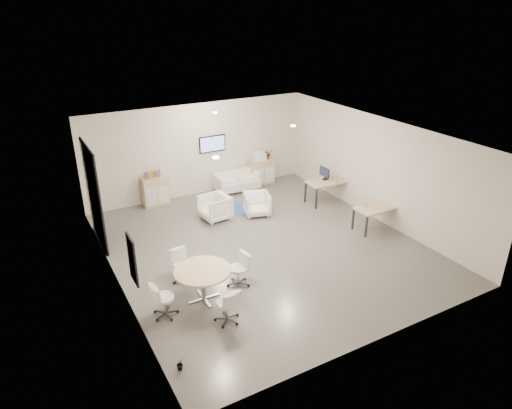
{
  "coord_description": "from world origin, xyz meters",
  "views": [
    {
      "loc": [
        -5.64,
        -9.71,
        6.28
      ],
      "look_at": [
        -0.02,
        0.4,
        1.12
      ],
      "focal_mm": 32.0,
      "sensor_mm": 36.0,
      "label": 1
    }
  ],
  "objects": [
    {
      "name": "armchair_left",
      "position": [
        -0.46,
        2.26,
        0.43
      ],
      "size": [
        0.87,
        0.91,
        0.86
      ],
      "primitive_type": "imported",
      "rotation": [
        0.0,
        0.0,
        -1.47
      ],
      "color": "silver",
      "rests_on": "room_shell"
    },
    {
      "name": "glass_door",
      "position": [
        -3.95,
        2.51,
        1.5
      ],
      "size": [
        0.09,
        1.9,
        2.85
      ],
      "color": "black",
      "rests_on": "room_shell"
    },
    {
      "name": "meeting_chairs",
      "position": [
        -2.45,
        -1.5,
        0.41
      ],
      "size": [
        2.58,
        2.58,
        0.82
      ],
      "color": "white",
      "rests_on": "room_shell"
    },
    {
      "name": "plant_floor",
      "position": [
        -3.7,
        -3.32,
        0.06
      ],
      "size": [
        0.24,
        0.31,
        0.12
      ],
      "primitive_type": "imported",
      "rotation": [
        0.0,
        0.0,
        0.36
      ],
      "color": "#3F7F3F",
      "rests_on": "room_shell"
    },
    {
      "name": "printer",
      "position": [
        2.25,
        4.25,
        1.09
      ],
      "size": [
        0.46,
        0.4,
        0.31
      ],
      "rotation": [
        0.0,
        0.0,
        -0.06
      ],
      "color": "white",
      "rests_on": "sideboard_right"
    },
    {
      "name": "wall_tv",
      "position": [
        0.5,
        4.46,
        1.75
      ],
      "size": [
        0.98,
        0.06,
        0.58
      ],
      "color": "black",
      "rests_on": "room_shell"
    },
    {
      "name": "armchair_right",
      "position": [
        0.86,
        1.91,
        0.4
      ],
      "size": [
        0.96,
        0.93,
        0.8
      ],
      "primitive_type": "imported",
      "rotation": [
        0.0,
        0.0,
        -0.3
      ],
      "color": "silver",
      "rests_on": "room_shell"
    },
    {
      "name": "artwork",
      "position": [
        -3.97,
        -1.6,
        1.55
      ],
      "size": [
        0.05,
        0.54,
        1.04
      ],
      "color": "black",
      "rests_on": "room_shell"
    },
    {
      "name": "sideboard_left",
      "position": [
        -1.72,
        4.25,
        0.48
      ],
      "size": [
        0.86,
        0.45,
        0.97
      ],
      "color": "tan",
      "rests_on": "room_shell"
    },
    {
      "name": "cup",
      "position": [
        3.23,
        -0.49,
        0.77
      ],
      "size": [
        0.13,
        0.11,
        0.11
      ],
      "primitive_type": "imported",
      "rotation": [
        0.0,
        0.0,
        0.2
      ],
      "color": "white",
      "rests_on": "desk_front"
    },
    {
      "name": "room_shell",
      "position": [
        0.0,
        0.0,
        1.6
      ],
      "size": [
        9.6,
        10.6,
        4.8
      ],
      "color": "#56534E",
      "rests_on": "ground"
    },
    {
      "name": "plant_cabinet",
      "position": [
        2.66,
        4.28,
        1.07
      ],
      "size": [
        0.4,
        0.42,
        0.25
      ],
      "primitive_type": "imported",
      "rotation": [
        0.0,
        0.0,
        0.42
      ],
      "color": "#3F7F3F",
      "rests_on": "sideboard_right"
    },
    {
      "name": "desk_rear",
      "position": [
        3.45,
        1.65,
        0.68
      ],
      "size": [
        1.48,
        0.79,
        0.76
      ],
      "rotation": [
        0.0,
        0.0,
        -0.04
      ],
      "color": "tan",
      "rests_on": "room_shell"
    },
    {
      "name": "loveseat",
      "position": [
        1.23,
        4.1,
        0.32
      ],
      "size": [
        1.61,
        0.85,
        0.59
      ],
      "rotation": [
        0.0,
        0.0,
        -0.04
      ],
      "color": "silver",
      "rests_on": "room_shell"
    },
    {
      "name": "books",
      "position": [
        -1.77,
        4.25,
        1.08
      ],
      "size": [
        0.5,
        0.14,
        0.22
      ],
      "color": "red",
      "rests_on": "sideboard_left"
    },
    {
      "name": "blue_rug",
      "position": [
        0.67,
        2.62,
        0.01
      ],
      "size": [
        1.84,
        1.38,
        0.01
      ],
      "primitive_type": "cube",
      "rotation": [
        0.0,
        0.0,
        -0.17
      ],
      "color": "#2F5792",
      "rests_on": "room_shell"
    },
    {
      "name": "sideboard_right",
      "position": [
        2.35,
        4.25,
        0.47
      ],
      "size": [
        0.94,
        0.45,
        0.94
      ],
      "color": "tan",
      "rests_on": "room_shell"
    },
    {
      "name": "round_table",
      "position": [
        -2.45,
        -1.5,
        0.71
      ],
      "size": [
        1.29,
        1.29,
        0.79
      ],
      "color": "tan",
      "rests_on": "room_shell"
    },
    {
      "name": "desk_front",
      "position": [
        3.5,
        -0.69,
        0.64
      ],
      "size": [
        1.38,
        0.71,
        0.71
      ],
      "rotation": [
        0.0,
        0.0,
        0.02
      ],
      "color": "tan",
      "rests_on": "room_shell"
    },
    {
      "name": "ceiling_spots",
      "position": [
        -0.2,
        0.83,
        3.18
      ],
      "size": [
        3.14,
        4.14,
        0.03
      ],
      "color": "#FFEAC6",
      "rests_on": "room_shell"
    },
    {
      "name": "monitor",
      "position": [
        3.41,
        1.8,
        1.0
      ],
      "size": [
        0.2,
        0.5,
        0.44
      ],
      "color": "black",
      "rests_on": "desk_rear"
    }
  ]
}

